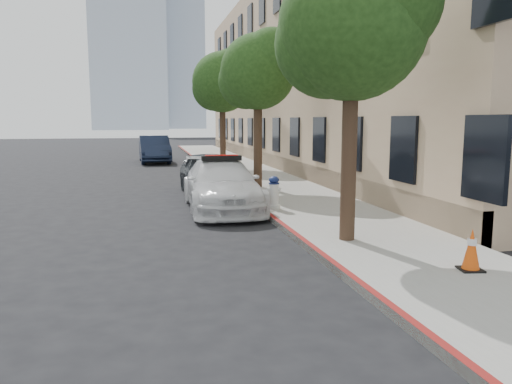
{
  "coord_description": "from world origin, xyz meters",
  "views": [
    {
      "loc": [
        -0.98,
        -11.06,
        2.51
      ],
      "look_at": [
        1.29,
        -0.93,
        1.0
      ],
      "focal_mm": 35.0,
      "sensor_mm": 36.0,
      "label": 1
    }
  ],
  "objects": [
    {
      "name": "traffic_cone",
      "position": [
        4.0,
        -4.36,
        0.48
      ],
      "size": [
        0.41,
        0.41,
        0.67
      ],
      "rotation": [
        0.0,
        0.0,
        -0.18
      ],
      "color": "black",
      "rests_on": "sidewalk"
    },
    {
      "name": "building",
      "position": [
        9.2,
        15.0,
        5.0
      ],
      "size": [
        8.0,
        36.0,
        10.0
      ],
      "primitive_type": "cube",
      "color": "tan",
      "rests_on": "ground"
    },
    {
      "name": "curb_strip",
      "position": [
        2.06,
        10.0,
        0.07
      ],
      "size": [
        0.12,
        50.0,
        0.15
      ],
      "primitive_type": "cube",
      "color": "maroon",
      "rests_on": "ground"
    },
    {
      "name": "parked_car_far",
      "position": [
        -0.41,
        18.96,
        0.79
      ],
      "size": [
        1.85,
        4.83,
        1.57
      ],
      "primitive_type": "imported",
      "rotation": [
        0.0,
        0.0,
        0.04
      ],
      "color": "#141C33",
      "rests_on": "ground"
    },
    {
      "name": "tree_far",
      "position": [
        2.93,
        13.99,
        4.39
      ],
      "size": [
        3.1,
        3.0,
        5.81
      ],
      "color": "black",
      "rests_on": "sidewalk"
    },
    {
      "name": "tower_right",
      "position": [
        9.0,
        135.0,
        22.0
      ],
      "size": [
        14.0,
        14.0,
        44.0
      ],
      "primitive_type": "cube",
      "color": "#9EA8B7",
      "rests_on": "ground"
    },
    {
      "name": "fire_hydrant",
      "position": [
        2.35,
        1.64,
        0.58
      ],
      "size": [
        0.37,
        0.34,
        0.88
      ],
      "rotation": [
        0.0,
        0.0,
        -0.41
      ],
      "color": "silver",
      "rests_on": "sidewalk"
    },
    {
      "name": "police_car",
      "position": [
        1.1,
        2.64,
        0.7
      ],
      "size": [
        2.02,
        4.83,
        1.54
      ],
      "rotation": [
        0.0,
        0.0,
        -0.02
      ],
      "color": "silver",
      "rests_on": "ground"
    },
    {
      "name": "tree_near",
      "position": [
        2.93,
        -2.01,
        4.27
      ],
      "size": [
        2.92,
        2.82,
        5.62
      ],
      "color": "black",
      "rests_on": "sidewalk"
    },
    {
      "name": "parked_car_mid",
      "position": [
        1.2,
        5.56,
        0.72
      ],
      "size": [
        2.08,
        4.36,
        1.44
      ],
      "primitive_type": "imported",
      "rotation": [
        0.0,
        0.0,
        0.09
      ],
      "color": "#202428",
      "rests_on": "ground"
    },
    {
      "name": "tower_left",
      "position": [
        -4.0,
        120.0,
        30.0
      ],
      "size": [
        18.0,
        14.0,
        60.0
      ],
      "primitive_type": "cube",
      "color": "#9EA8B7",
      "rests_on": "ground"
    },
    {
      "name": "tree_mid",
      "position": [
        2.93,
        5.99,
        4.16
      ],
      "size": [
        2.77,
        2.64,
        5.43
      ],
      "color": "black",
      "rests_on": "sidewalk"
    },
    {
      "name": "ground",
      "position": [
        0.0,
        0.0,
        0.0
      ],
      "size": [
        120.0,
        120.0,
        0.0
      ],
      "primitive_type": "plane",
      "color": "black",
      "rests_on": "ground"
    },
    {
      "name": "sidewalk",
      "position": [
        3.6,
        10.0,
        0.07
      ],
      "size": [
        3.2,
        50.0,
        0.15
      ],
      "primitive_type": "cube",
      "color": "gray",
      "rests_on": "ground"
    }
  ]
}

